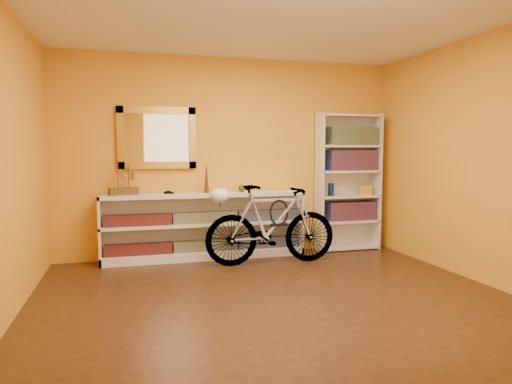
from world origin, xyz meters
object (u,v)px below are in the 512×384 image
object	(u,v)px
console_unit	(205,226)
bookcase	(348,182)
bicycle	(271,225)
helmet	(220,196)

from	to	relation	value
console_unit	bookcase	xyz separation A→B (m)	(2.02, 0.03, 0.52)
console_unit	bicycle	size ratio (longest dim) A/B	1.56
console_unit	bicycle	xyz separation A→B (m)	(0.73, -0.51, 0.06)
console_unit	bicycle	distance (m)	0.90
bookcase	helmet	world-z (taller)	bookcase
bookcase	bicycle	xyz separation A→B (m)	(-1.29, -0.54, -0.46)
bookcase	console_unit	bearing A→B (deg)	-179.29
console_unit	bicycle	world-z (taller)	bicycle
helmet	console_unit	bearing A→B (deg)	100.85
bookcase	helmet	distance (m)	2.00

